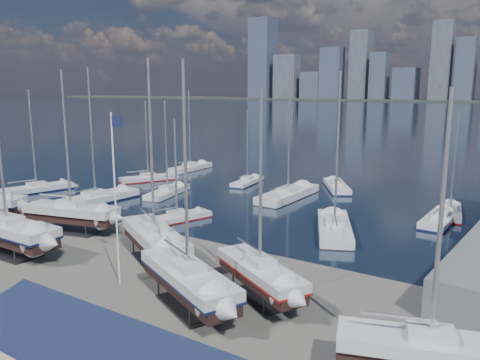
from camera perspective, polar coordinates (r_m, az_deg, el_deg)
The scene contains 22 objects.
ground at distance 41.87m, azimuth -17.96°, elevation -9.53°, with size 1400.00×1400.00×0.00m, color #605E59.
sailboat_cradle_2 at distance 50.29m, azimuth -19.88°, elevation -3.73°, with size 10.28×5.01×16.16m.
sailboat_cradle_3 at distance 45.91m, azimuth -26.49°, elevation -5.52°, with size 11.12×3.21×17.78m.
sailboat_cradle_4 at distance 39.87m, azimuth -10.38°, elevation -6.99°, with size 10.37×7.59×16.74m.
sailboat_cradle_5 at distance 31.59m, azimuth -6.37°, elevation -11.85°, with size 10.21×6.79×16.11m.
sailboat_cradle_6 at distance 32.63m, azimuth 2.44°, elevation -11.19°, with size 8.86×6.53×14.36m.
sailboat_cradle_7 at distance 25.62m, azimuth 22.14°, elevation -18.60°, with size 9.09×5.04×14.42m.
sailboat_moored_0 at distance 72.04m, azimuth -23.53°, elevation -1.12°, with size 5.36×10.33×14.87m.
sailboat_moored_1 at distance 75.31m, azimuth -11.13°, elevation 0.09°, with size 6.31×8.91×13.14m.
sailboat_moored_2 at distance 84.16m, azimuth -6.08°, elevation 1.39°, with size 2.98×9.88×14.83m.
sailboat_moored_3 at distance 62.46m, azimuth -17.18°, elevation -2.44°, with size 4.20×12.05×17.70m.
sailboat_moored_4 at distance 64.88m, azimuth -8.83°, elevation -1.57°, with size 4.36×9.21×13.42m.
sailboat_moored_5 at distance 71.45m, azimuth 0.90°, elevation -0.28°, with size 3.14×8.09×11.78m.
sailboat_moored_6 at distance 52.08m, azimuth -7.68°, elevation -4.68°, with size 4.61×8.16×11.77m.
sailboat_moored_7 at distance 62.45m, azimuth 5.87°, elevation -1.98°, with size 3.65×12.10×18.16m.
sailboat_moored_8 at distance 69.15m, azimuth 11.69°, elevation -0.90°, with size 7.06×9.38×14.01m.
sailboat_moored_9 at distance 48.51m, azimuth 11.41°, elevation -5.97°, with size 7.39×11.38×16.74m.
sailboat_moored_10 at distance 55.62m, azimuth 23.21°, elevation -4.48°, with size 3.01×9.39×13.88m.
sailboat_moored_11 at distance 59.24m, azimuth 24.23°, elevation -3.65°, with size 3.59×8.61×12.48m.
car_c at distance 31.99m, azimuth -25.45°, elevation -15.15°, with size 2.58×5.60×1.56m, color gray.
car_d at distance 28.01m, azimuth -23.67°, elevation -19.16°, with size 1.84×4.53×1.31m, color gray.
flagpole at distance 34.66m, azimuth -14.91°, elevation -0.90°, with size 1.12×0.12×12.73m.
Camera 1 is at (30.81, -34.48, 14.31)m, focal length 35.00 mm.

